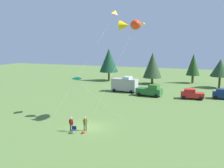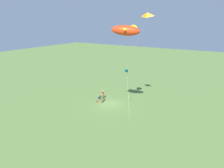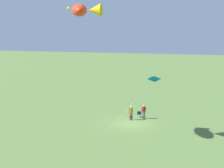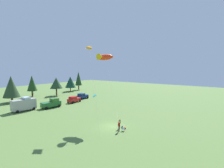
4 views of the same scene
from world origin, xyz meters
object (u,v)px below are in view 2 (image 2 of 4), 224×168
person_kite_flyer (102,98)px  backpack_on_grass (97,102)px  kite_large_fish (127,30)px  kite_delta_orange (147,15)px  person_spectator (103,94)px  kite_delta_teal (127,70)px  folding_chair (99,97)px

person_kite_flyer → backpack_on_grass: (0.23, -0.97, -0.91)m
kite_large_fish → kite_delta_orange: 3.70m
person_spectator → backpack_on_grass: size_ratio=5.44×
backpack_on_grass → kite_delta_teal: (-3.13, 4.41, 5.73)m
person_kite_flyer → kite_delta_teal: kite_delta_teal is taller
kite_large_fish → folding_chair: bearing=-121.4°
person_kite_flyer → kite_large_fish: (3.81, 6.46, 11.70)m
folding_chair → kite_delta_teal: (-2.06, 4.62, 5.35)m
person_kite_flyer → folding_chair: bearing=-69.2°
person_kite_flyer → kite_delta_orange: kite_delta_orange is taller
kite_delta_teal → person_spectator: bearing=-70.9°
folding_chair → person_spectator: (-0.59, 0.38, 0.53)m
person_spectator → kite_delta_orange: 16.21m
person_kite_flyer → folding_chair: 1.54m
person_kite_flyer → folding_chair: (-0.84, -1.18, -0.53)m
person_spectator → person_kite_flyer: bearing=107.8°
person_kite_flyer → person_spectator: same height
person_kite_flyer → kite_delta_orange: bearing=139.9°
person_kite_flyer → person_spectator: bearing=-94.6°
person_spectator → kite_delta_teal: size_ratio=0.28×
kite_large_fish → kite_delta_teal: 10.08m
person_kite_flyer → kite_large_fish: bearing=115.9°
folding_chair → kite_delta_orange: size_ratio=0.05×
backpack_on_grass → kite_delta_orange: (0.67, 8.77, 14.45)m
person_spectator → kite_delta_orange: bearing=153.6°
kite_large_fish → backpack_on_grass: bearing=-115.8°
folding_chair → kite_delta_orange: 16.79m
person_spectator → kite_delta_orange: kite_delta_orange is taller
person_kite_flyer → folding_chair: person_kite_flyer is taller
kite_delta_orange → kite_delta_teal: (-3.80, -4.36, -8.73)m
backpack_on_grass → kite_large_fish: 15.07m
kite_delta_teal → backpack_on_grass: bearing=-54.6°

